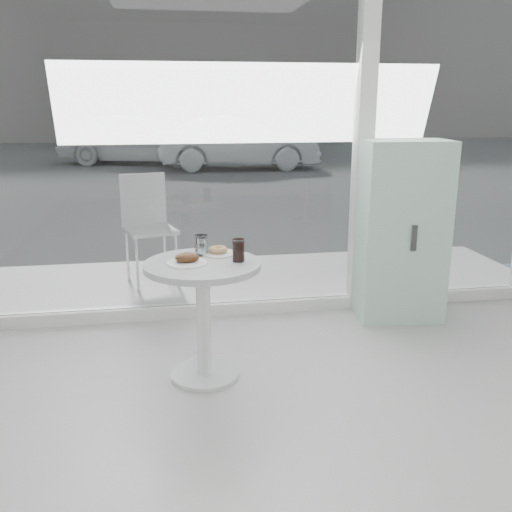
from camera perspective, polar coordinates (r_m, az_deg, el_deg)
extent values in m
cube|color=white|center=(4.82, -0.25, -5.05)|extent=(5.00, 0.12, 0.10)
cube|color=white|center=(4.75, 10.75, 12.32)|extent=(0.14, 0.14, 3.00)
cube|color=white|center=(4.47, -10.31, 10.88)|extent=(3.21, 0.02, 2.60)
cube|color=white|center=(5.08, 19.07, 10.80)|extent=(1.41, 0.02, 2.60)
cylinder|color=white|center=(3.77, -5.11, -11.72)|extent=(0.44, 0.44, 0.03)
cylinder|color=white|center=(3.63, -5.25, -6.72)|extent=(0.09, 0.09, 0.70)
cylinder|color=silver|center=(3.50, -5.39, -0.94)|extent=(0.72, 0.72, 0.04)
cube|color=silver|center=(5.57, -1.60, -2.47)|extent=(5.60, 1.60, 0.05)
cube|color=#353535|center=(17.56, -7.32, 9.54)|extent=(40.00, 24.00, 0.00)
cube|color=gray|center=(26.56, -8.57, 20.06)|extent=(40.00, 2.00, 8.00)
cube|color=#9FCAB3|center=(4.69, 14.34, 2.40)|extent=(0.70, 0.50, 1.43)
cube|color=#333333|center=(4.48, 15.53, 1.74)|extent=(0.04, 0.02, 0.20)
cylinder|color=white|center=(5.27, -11.80, -0.79)|extent=(0.03, 0.03, 0.49)
cylinder|color=white|center=(5.36, -7.95, -0.32)|extent=(0.03, 0.03, 0.49)
cylinder|color=white|center=(5.62, -12.73, 0.17)|extent=(0.03, 0.03, 0.49)
cylinder|color=white|center=(5.70, -9.10, 0.59)|extent=(0.03, 0.03, 0.49)
cube|color=white|center=(5.42, -10.53, 2.55)|extent=(0.54, 0.54, 0.03)
cube|color=white|center=(5.57, -11.23, 5.60)|extent=(0.43, 0.14, 0.49)
imported|color=white|center=(16.56, -11.90, 11.50)|extent=(4.54, 2.91, 1.44)
imported|color=#A5A8AD|center=(14.88, -1.79, 11.21)|extent=(4.10, 1.57, 1.33)
cylinder|color=white|center=(3.47, -6.90, -0.70)|extent=(0.24, 0.24, 0.01)
cube|color=white|center=(3.46, -6.56, -0.57)|extent=(0.15, 0.15, 0.00)
ellipsoid|color=#361E0E|center=(3.46, -6.91, -0.16)|extent=(0.15, 0.12, 0.06)
ellipsoid|color=#361E0E|center=(3.48, -6.35, -0.13)|extent=(0.07, 0.07, 0.04)
cylinder|color=white|center=(3.66, -3.82, 0.23)|extent=(0.21, 0.21, 0.01)
torus|color=tan|center=(3.65, -3.83, 0.62)|extent=(0.12, 0.12, 0.04)
cylinder|color=white|center=(3.65, -5.48, 1.09)|extent=(0.08, 0.08, 0.13)
cylinder|color=white|center=(3.65, -5.47, 0.68)|extent=(0.07, 0.07, 0.07)
cylinder|color=white|center=(3.65, -5.38, 0.98)|extent=(0.07, 0.07, 0.11)
cylinder|color=white|center=(3.66, -5.37, 0.62)|extent=(0.06, 0.06, 0.06)
cylinder|color=white|center=(3.48, -1.77, 0.57)|extent=(0.07, 0.07, 0.14)
cylinder|color=black|center=(3.49, -1.77, 0.47)|extent=(0.06, 0.06, 0.13)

